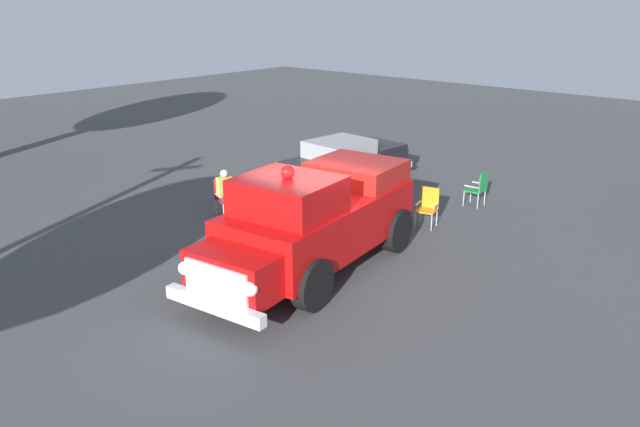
{
  "coord_description": "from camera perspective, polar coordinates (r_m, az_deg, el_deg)",
  "views": [
    {
      "loc": [
        -8.3,
        9.53,
        5.72
      ],
      "look_at": [
        0.04,
        -0.11,
        1.26
      ],
      "focal_mm": 34.88,
      "sensor_mm": 36.0,
      "label": 1
    }
  ],
  "objects": [
    {
      "name": "spectator_seated",
      "position": [
        17.12,
        -8.59,
        2.02
      ],
      "size": [
        0.61,
        0.49,
        1.29
      ],
      "color": "#383842",
      "rests_on": "ground"
    },
    {
      "name": "lawn_chair_spare",
      "position": [
        18.31,
        14.39,
        2.41
      ],
      "size": [
        0.51,
        0.53,
        1.02
      ],
      "color": "#B7BABF",
      "rests_on": "ground"
    },
    {
      "name": "lawn_chair_by_car",
      "position": [
        16.46,
        9.9,
        0.85
      ],
      "size": [
        0.6,
        0.6,
        1.02
      ],
      "color": "#B7BABF",
      "rests_on": "ground"
    },
    {
      "name": "classic_hot_rod",
      "position": [
        20.0,
        2.45,
        4.88
      ],
      "size": [
        2.21,
        4.49,
        1.46
      ],
      "color": "black",
      "rests_on": "ground"
    },
    {
      "name": "vintage_fire_truck",
      "position": [
        13.34,
        -0.56,
        -0.51
      ],
      "size": [
        2.98,
        6.17,
        2.59
      ],
      "color": "black",
      "rests_on": "ground"
    },
    {
      "name": "ground_plane",
      "position": [
        13.87,
        -0.16,
        -5.05
      ],
      "size": [
        60.0,
        60.0,
        0.0
      ],
      "primitive_type": "plane",
      "color": "#424244"
    },
    {
      "name": "lawn_chair_near_truck",
      "position": [
        17.27,
        -8.76,
        1.79
      ],
      "size": [
        0.6,
        0.61,
        1.02
      ],
      "color": "#B7BABF",
      "rests_on": "ground"
    }
  ]
}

